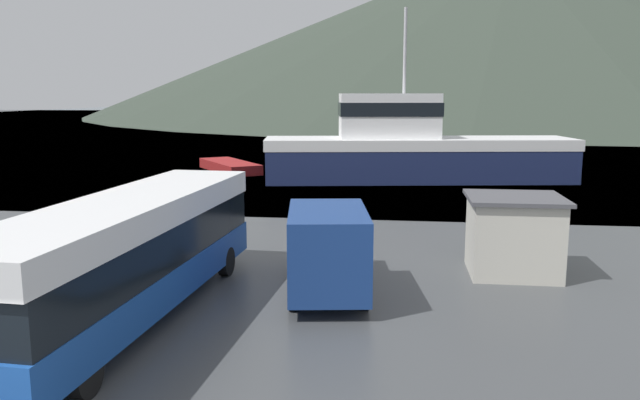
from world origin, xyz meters
TOP-DOWN VIEW (x-y plane):
  - water_surface at (0.00, 140.37)m, footprint 240.00×240.00m
  - hill_backdrop at (36.14, 175.91)m, footprint 225.76×225.76m
  - tour_bus at (-0.56, 7.20)m, footprint 3.12×11.70m
  - delivery_van at (4.08, 9.78)m, footprint 2.84×5.58m
  - fishing_boat at (6.94, 33.66)m, footprint 20.25×7.46m
  - dock_kiosk at (9.63, 12.47)m, footprint 2.92×2.74m
  - small_boat at (-6.23, 37.15)m, footprint 5.95×7.02m
  - mooring_bollard at (-2.82, 18.95)m, footprint 0.35×0.35m

SIDE VIEW (x-z plane):
  - water_surface at x=0.00m, z-range 0.00..0.00m
  - small_boat at x=-6.23m, z-range 0.00..0.71m
  - mooring_bollard at x=-2.82m, z-range 0.04..0.94m
  - dock_kiosk at x=9.63m, z-range 0.01..2.49m
  - delivery_van at x=4.08m, z-range 0.06..2.57m
  - tour_bus at x=-0.56m, z-range 0.21..3.27m
  - fishing_boat at x=6.94m, z-range -3.34..7.60m
  - hill_backdrop at x=36.14m, z-range 0.00..45.95m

